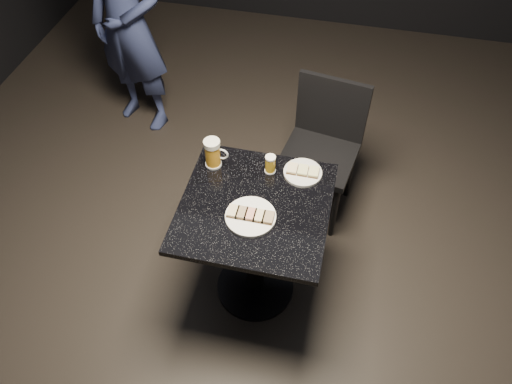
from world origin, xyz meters
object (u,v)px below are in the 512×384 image
plate_small (303,173)px  beer_tumbler (270,164)px  patron (128,25)px  table (255,235)px  chair (323,143)px  plate_large (251,217)px  beer_mug (213,153)px

plate_small → beer_tumbler: bearing=-173.6°
patron → beer_tumbler: patron is taller
table → chair: 0.79m
beer_tumbler → patron: bearing=138.2°
beer_tumbler → chair: size_ratio=0.11×
patron → chair: size_ratio=1.79×
plate_large → plate_small: (0.19, 0.33, 0.00)m
patron → beer_mug: patron is taller
table → beer_mug: beer_mug is taller
plate_small → chair: (0.06, 0.51, -0.26)m
beer_tumbler → chair: bearing=67.6°
plate_small → beer_tumbler: beer_tumbler is taller
plate_small → chair: chair is taller
table → patron: bearing=132.0°
beer_mug → chair: (0.50, 0.54, -0.33)m
plate_large → plate_small: 0.38m
beer_mug → chair: 0.81m
plate_large → beer_mug: 0.39m
patron → chair: (1.40, -0.53, -0.29)m
chair → plate_large: bearing=-106.3°
plate_small → beer_tumbler: 0.17m
beer_mug → table: bearing=-39.1°
patron → table: size_ratio=2.10×
plate_large → chair: bearing=73.7°
plate_large → table: bearing=87.6°
plate_large → beer_mug: bearing=131.6°
table → beer_mug: size_ratio=4.75×
beer_tumbler → table: bearing=-95.8°
patron → beer_mug: 1.40m
plate_large → chair: size_ratio=0.27×
plate_large → chair: 0.91m
plate_small → patron: 1.70m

